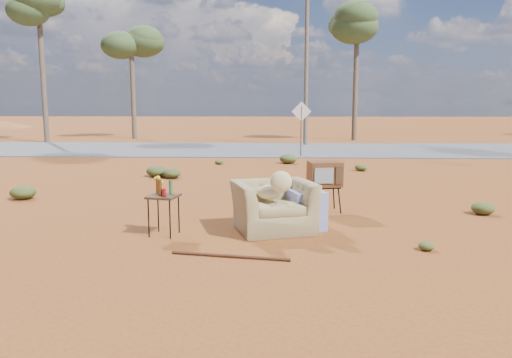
{
  "coord_description": "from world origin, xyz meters",
  "views": [
    {
      "loc": [
        0.45,
        -7.82,
        2.15
      ],
      "look_at": [
        0.12,
        0.95,
        0.8
      ],
      "focal_mm": 35.0,
      "sensor_mm": 36.0,
      "label": 1
    }
  ],
  "objects": [
    {
      "name": "utility_pole_center",
      "position": [
        2.0,
        17.5,
        4.15
      ],
      "size": [
        1.4,
        0.2,
        8.0
      ],
      "color": "brown",
      "rests_on": "ground"
    },
    {
      "name": "side_table",
      "position": [
        -1.37,
        0.09,
        0.69
      ],
      "size": [
        0.54,
        0.54,
        0.94
      ],
      "rotation": [
        0.0,
        0.0,
        -0.2
      ],
      "color": "#3B2915",
      "rests_on": "ground"
    },
    {
      "name": "eucalyptus_near_left",
      "position": [
        -8.0,
        22.0,
        5.45
      ],
      "size": [
        3.2,
        3.2,
        6.6
      ],
      "color": "brown",
      "rests_on": "ground"
    },
    {
      "name": "scrub_patch",
      "position": [
        -0.82,
        4.41,
        0.14
      ],
      "size": [
        17.49,
        8.07,
        0.33
      ],
      "color": "#434C21",
      "rests_on": "ground"
    },
    {
      "name": "eucalyptus_left",
      "position": [
        -12.0,
        19.0,
        6.92
      ],
      "size": [
        3.2,
        3.2,
        8.1
      ],
      "color": "brown",
      "rests_on": "ground"
    },
    {
      "name": "armchair",
      "position": [
        0.54,
        0.45,
        0.53
      ],
      "size": [
        1.65,
        1.36,
        1.12
      ],
      "rotation": [
        0.0,
        0.0,
        0.3
      ],
      "color": "olive",
      "rests_on": "ground"
    },
    {
      "name": "highway",
      "position": [
        0.0,
        15.0,
        0.02
      ],
      "size": [
        140.0,
        7.0,
        0.04
      ],
      "primitive_type": "cube",
      "color": "#565659",
      "rests_on": "ground"
    },
    {
      "name": "eucalyptus_center",
      "position": [
        5.0,
        21.0,
        6.43
      ],
      "size": [
        3.2,
        3.2,
        7.6
      ],
      "color": "brown",
      "rests_on": "ground"
    },
    {
      "name": "tv_unit",
      "position": [
        1.44,
        1.94,
        0.74
      ],
      "size": [
        0.7,
        0.6,
        1.0
      ],
      "rotation": [
        0.0,
        0.0,
        0.17
      ],
      "color": "black",
      "rests_on": "ground"
    },
    {
      "name": "road_sign",
      "position": [
        1.5,
        12.0,
        1.5
      ],
      "size": [
        0.78,
        0.06,
        2.19
      ],
      "color": "brown",
      "rests_on": "ground"
    },
    {
      "name": "rusty_bar",
      "position": [
        -0.17,
        -1.11,
        0.02
      ],
      "size": [
        1.69,
        0.34,
        0.05
      ],
      "primitive_type": "cylinder",
      "rotation": [
        0.0,
        1.57,
        -0.17
      ],
      "color": "#492413",
      "rests_on": "ground"
    },
    {
      "name": "ground",
      "position": [
        0.0,
        0.0,
        0.0
      ],
      "size": [
        140.0,
        140.0,
        0.0
      ],
      "primitive_type": "plane",
      "color": "brown",
      "rests_on": "ground"
    }
  ]
}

